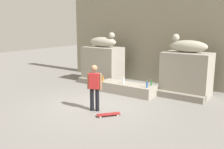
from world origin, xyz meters
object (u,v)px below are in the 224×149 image
at_px(skater, 94,86).
at_px(bottle_orange, 103,79).
at_px(statue_reclining_left, 103,42).
at_px(bottle_clear, 124,81).
at_px(statue_reclining_right, 187,46).
at_px(bottle_green, 151,83).
at_px(skateboard, 108,114).
at_px(bottle_blue, 147,85).

bearing_deg(skater, bottle_orange, -80.74).
xyz_separation_m(statue_reclining_left, bottle_clear, (2.14, -1.37, -1.56)).
bearing_deg(statue_reclining_right, bottle_green, 36.21).
height_order(skateboard, bottle_green, bottle_green).
height_order(statue_reclining_left, bottle_blue, statue_reclining_left).
relative_size(statue_reclining_left, bottle_clear, 4.94).
xyz_separation_m(bottle_green, bottle_blue, (-0.00, -0.39, 0.02)).
xyz_separation_m(bottle_clear, bottle_blue, (1.16, 0.01, -0.01)).
distance_m(bottle_orange, bottle_clear, 1.03).
bearing_deg(bottle_orange, skater, -59.53).
bearing_deg(skateboard, skater, -64.04).
distance_m(statue_reclining_left, skateboard, 5.51).
xyz_separation_m(skater, skateboard, (0.73, -0.16, -0.86)).
relative_size(skateboard, bottle_clear, 2.27).
bearing_deg(statue_reclining_left, bottle_blue, -26.34).
bearing_deg(bottle_orange, statue_reclining_left, 126.20).
bearing_deg(bottle_blue, skateboard, -92.38).
relative_size(skater, bottle_orange, 6.01).
bearing_deg(bottle_clear, statue_reclining_left, 147.34).
bearing_deg(skateboard, bottle_clear, -119.72).
distance_m(bottle_orange, bottle_blue, 2.18).
height_order(skateboard, bottle_blue, bottle_blue).
bearing_deg(bottle_green, statue_reclining_right, 40.14).
bearing_deg(skateboard, bottle_orange, -101.35).
height_order(bottle_orange, bottle_clear, bottle_clear).
distance_m(statue_reclining_left, bottle_clear, 2.99).
height_order(bottle_green, bottle_orange, bottle_orange).
height_order(statue_reclining_left, skateboard, statue_reclining_left).
bearing_deg(skateboard, bottle_green, -143.81).
height_order(bottle_orange, bottle_blue, bottle_blue).
bearing_deg(statue_reclining_left, bottle_green, -20.30).
xyz_separation_m(statue_reclining_left, bottle_blue, (3.30, -1.36, -1.58)).
bearing_deg(skater, skateboard, 146.41).
distance_m(bottle_clear, bottle_blue, 1.16).
height_order(statue_reclining_left, bottle_clear, statue_reclining_left).
xyz_separation_m(statue_reclining_right, bottle_orange, (-3.33, -1.53, -1.59)).
height_order(skater, bottle_orange, skater).
relative_size(statue_reclining_right, skateboard, 2.17).
bearing_deg(bottle_clear, bottle_blue, 0.53).
bearing_deg(skateboard, statue_reclining_left, -102.89).
bearing_deg(statue_reclining_right, statue_reclining_left, -3.99).
bearing_deg(statue_reclining_left, skater, -61.01).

